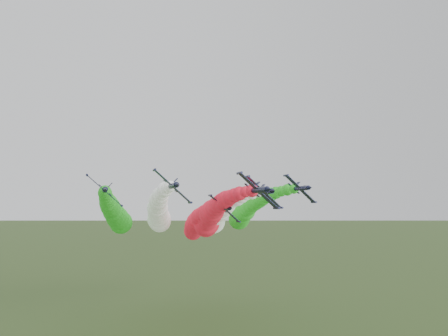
# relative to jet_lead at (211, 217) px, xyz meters

# --- Properties ---
(jet_lead) EXTENTS (13.55, 74.27, 16.03)m
(jet_lead) POSITION_rel_jet_lead_xyz_m (0.00, 0.00, 0.00)
(jet_lead) COLOR black
(jet_lead) RESTS_ON ground
(jet_inner_left) EXTENTS (13.36, 74.08, 15.84)m
(jet_inner_left) POSITION_rel_jet_lead_xyz_m (-13.48, 9.05, 1.10)
(jet_inner_left) COLOR black
(jet_inner_left) RESTS_ON ground
(jet_inner_right) EXTENTS (13.12, 73.84, 15.60)m
(jet_inner_right) POSITION_rel_jet_lead_xyz_m (4.21, 7.86, 0.17)
(jet_inner_right) COLOR black
(jet_inner_right) RESTS_ON ground
(jet_outer_left) EXTENTS (13.64, 74.36, 16.12)m
(jet_outer_left) POSITION_rel_jet_lead_xyz_m (-25.61, 18.40, 0.48)
(jet_outer_left) COLOR black
(jet_outer_left) RESTS_ON ground
(jet_outer_right) EXTENTS (13.63, 74.36, 16.12)m
(jet_outer_right) POSITION_rel_jet_lead_xyz_m (17.19, 19.26, 1.15)
(jet_outer_right) COLOR black
(jet_outer_right) RESTS_ON ground
(jet_trail) EXTENTS (13.19, 73.92, 15.68)m
(jet_trail) POSITION_rel_jet_lead_xyz_m (0.84, 23.11, -2.81)
(jet_trail) COLOR black
(jet_trail) RESTS_ON ground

